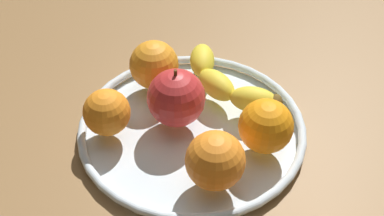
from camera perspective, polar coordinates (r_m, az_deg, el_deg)
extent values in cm
cube|color=olive|center=(74.37, 0.00, -3.82)|extent=(126.58, 126.58, 4.00)
cylinder|color=silver|center=(72.70, 0.00, -2.58)|extent=(30.65, 30.65, 0.60)
torus|color=silver|center=(72.06, 0.00, -2.09)|extent=(31.93, 31.93, 1.20)
ellipsoid|color=yellow|center=(79.34, 1.14, 5.31)|extent=(7.56, 7.42, 3.76)
ellipsoid|color=yellow|center=(74.94, 2.73, 2.59)|extent=(7.11, 4.29, 3.76)
ellipsoid|color=yellow|center=(72.94, 6.87, 0.91)|extent=(7.77, 6.96, 3.76)
ellipsoid|color=brown|center=(72.85, 9.26, 0.54)|extent=(3.14, 3.30, 2.64)
sphere|color=red|center=(69.57, -1.76, 1.13)|extent=(8.03, 8.03, 8.03)
cylinder|color=#593819|center=(66.82, -1.84, 3.82)|extent=(0.44, 0.44, 1.20)
sphere|color=orange|center=(75.83, -4.23, 4.80)|extent=(7.29, 7.29, 7.29)
sphere|color=orange|center=(62.17, 2.60, -5.84)|extent=(7.41, 7.41, 7.41)
sphere|color=orange|center=(69.57, -9.44, -0.47)|extent=(6.42, 6.42, 6.42)
sphere|color=orange|center=(66.89, 8.20, -2.00)|extent=(7.22, 7.22, 7.22)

